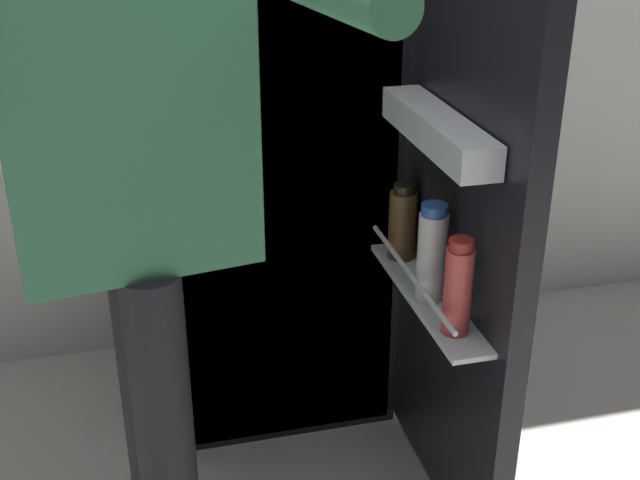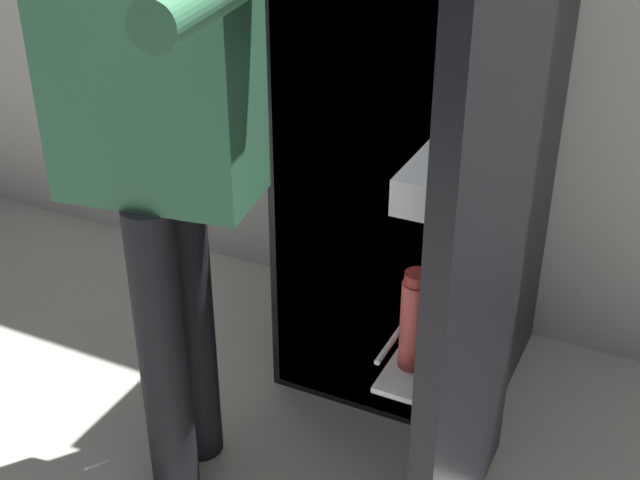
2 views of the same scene
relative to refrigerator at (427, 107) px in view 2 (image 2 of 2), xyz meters
name	(u,v)px [view 2 (image 2 of 2)]	position (x,y,z in m)	size (l,w,h in m)	color
ground_plane	(336,468)	(-0.03, -0.50, -0.87)	(5.95, 5.95, 0.00)	#B7B2A8
refrigerator	(427,107)	(0.00, 0.00, 0.00)	(0.71, 1.24, 1.74)	black
person	(160,122)	(-0.38, -0.66, 0.12)	(0.62, 0.71, 1.66)	black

